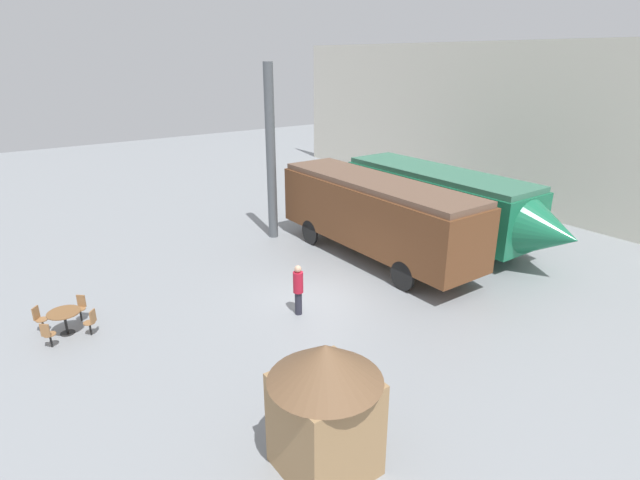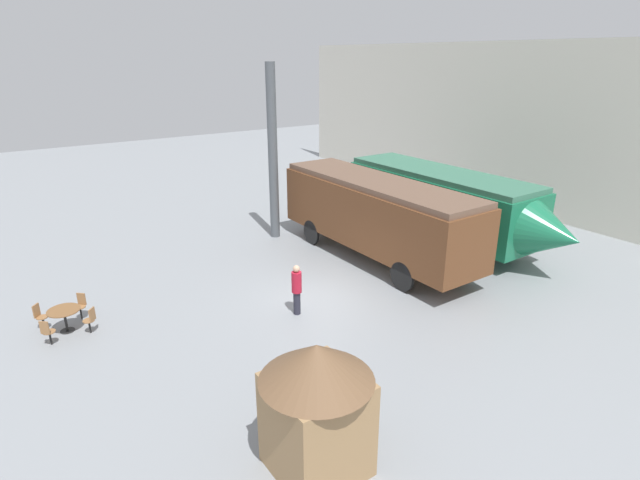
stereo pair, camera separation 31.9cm
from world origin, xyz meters
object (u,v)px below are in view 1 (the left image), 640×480
cafe_table_near (64,316)px  ticket_kiosk (325,402)px  streamlined_locomotive (448,202)px  passenger_coach_wooden (376,212)px  cafe_chair_0 (39,317)px  visitor_person (298,288)px

cafe_table_near → ticket_kiosk: ticket_kiosk is taller
streamlined_locomotive → passenger_coach_wooden: passenger_coach_wooden is taller
passenger_coach_wooden → ticket_kiosk: bearing=-46.5°
ticket_kiosk → cafe_chair_0: bearing=-157.6°
passenger_coach_wooden → cafe_table_near: (-0.91, -12.04, -1.45)m
passenger_coach_wooden → cafe_table_near: size_ratio=10.15×
cafe_table_near → visitor_person: visitor_person is taller
streamlined_locomotive → cafe_chair_0: 16.97m
cafe_chair_0 → visitor_person: 8.20m
cafe_table_near → visitor_person: bearing=64.2°
visitor_person → passenger_coach_wooden: bearing=112.9°
streamlined_locomotive → cafe_table_near: bearing=-94.5°
ticket_kiosk → visitor_person: bearing=151.3°
cafe_chair_0 → ticket_kiosk: size_ratio=0.29×
passenger_coach_wooden → visitor_person: bearing=-67.1°
cafe_chair_0 → streamlined_locomotive: bearing=36.1°
cafe_table_near → passenger_coach_wooden: bearing=85.7°
streamlined_locomotive → passenger_coach_wooden: 4.15m
streamlined_locomotive → cafe_table_near: streamlined_locomotive is taller
passenger_coach_wooden → cafe_chair_0: passenger_coach_wooden is taller
visitor_person → cafe_table_near: bearing=-115.8°
cafe_table_near → ticket_kiosk: bearing=20.3°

